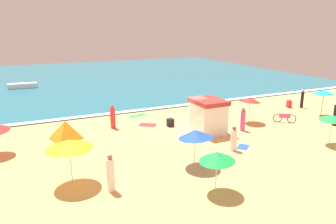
{
  "coord_description": "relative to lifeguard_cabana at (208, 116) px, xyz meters",
  "views": [
    {
      "loc": [
        -10.69,
        -19.8,
        7.48
      ],
      "look_at": [
        -0.42,
        2.24,
        0.8
      ],
      "focal_mm": 32.92,
      "sensor_mm": 36.0,
      "label": 1
    }
  ],
  "objects": [
    {
      "name": "beach_towel_3",
      "position": [
        -3.24,
        6.33,
        -1.26
      ],
      "size": [
        1.8,
        1.19,
        0.01
      ],
      "color": "green",
      "rests_on": "ground_plane"
    },
    {
      "name": "beach_tent",
      "position": [
        -9.69,
        2.91,
        -0.61
      ],
      "size": [
        2.49,
        2.65,
        1.3
      ],
      "color": "orange",
      "rests_on": "ground_plane"
    },
    {
      "name": "beach_towel_0",
      "position": [
        -3.4,
        3.46,
        -1.26
      ],
      "size": [
        1.62,
        1.51,
        0.01
      ],
      "color": "red",
      "rests_on": "ground_plane"
    },
    {
      "name": "beachgoer_6",
      "position": [
        12.07,
        2.3,
        -0.38
      ],
      "size": [
        0.31,
        0.31,
        1.81
      ],
      "color": "black",
      "rests_on": "ground_plane"
    },
    {
      "name": "beach_umbrella_1",
      "position": [
        -3.73,
        -4.61,
        0.62
      ],
      "size": [
        2.65,
        2.66,
        2.2
      ],
      "color": "silver",
      "rests_on": "ground_plane"
    },
    {
      "name": "beach_umbrella_0",
      "position": [
        -4.25,
        -7.51,
        0.53
      ],
      "size": [
        1.82,
        1.8,
        2.08
      ],
      "color": "silver",
      "rests_on": "ground_plane"
    },
    {
      "name": "beachgoer_1",
      "position": [
        -8.68,
        -5.35,
        -0.4
      ],
      "size": [
        0.48,
        0.48,
        1.85
      ],
      "color": "white",
      "rests_on": "ground_plane"
    },
    {
      "name": "beach_umbrella_7",
      "position": [
        4.36,
        0.65,
        0.64
      ],
      "size": [
        1.96,
        1.94,
        2.17
      ],
      "color": "silver",
      "rests_on": "ground_plane"
    },
    {
      "name": "wave_breaker_foam",
      "position": [
        -1.1,
        7.73,
        -1.16
      ],
      "size": [
        57.0,
        0.7,
        0.01
      ],
      "primitive_type": "cube",
      "color": "white",
      "rests_on": "ocean_water"
    },
    {
      "name": "small_boat_0",
      "position": [
        -12.26,
        24.1,
        -0.86
      ],
      "size": [
        3.45,
        1.26,
        0.61
      ],
      "color": "white",
      "rests_on": "ocean_water"
    },
    {
      "name": "beach_umbrella_4",
      "position": [
        5.98,
        -5.55,
        0.58
      ],
      "size": [
        1.76,
        1.74,
        2.07
      ],
      "color": "silver",
      "rests_on": "ground_plane"
    },
    {
      "name": "beachgoer_2",
      "position": [
        -1.92,
        2.37,
        -0.92
      ],
      "size": [
        0.48,
        0.48,
        0.83
      ],
      "color": "black",
      "rests_on": "ground_plane"
    },
    {
      "name": "lifeguard_cabana",
      "position": [
        0.0,
        0.0,
        0.0
      ],
      "size": [
        2.11,
        2.61,
        2.49
      ],
      "color": "white",
      "rests_on": "ground_plane"
    },
    {
      "name": "beachgoer_3",
      "position": [
        11.02,
        2.86,
        -0.88
      ],
      "size": [
        0.48,
        0.48,
        0.9
      ],
      "color": "red",
      "rests_on": "ground_plane"
    },
    {
      "name": "beach_towel_2",
      "position": [
        0.51,
        -3.52,
        -1.26
      ],
      "size": [
        1.24,
        1.18,
        0.01
      ],
      "color": "blue",
      "rests_on": "ground_plane"
    },
    {
      "name": "beach_umbrella_2",
      "position": [
        11.51,
        -0.38,
        0.83
      ],
      "size": [
        2.25,
        2.25,
        2.3
      ],
      "color": "#4C3823",
      "rests_on": "ground_plane"
    },
    {
      "name": "ground_plane",
      "position": [
        -1.1,
        1.43,
        -1.27
      ],
      "size": [
        60.0,
        60.0,
        0.0
      ],
      "primitive_type": "plane",
      "color": "#E5B26B"
    },
    {
      "name": "beach_umbrella_5",
      "position": [
        -10.26,
        -3.85,
        0.83
      ],
      "size": [
        2.31,
        2.31,
        2.32
      ],
      "color": "silver",
      "rests_on": "ground_plane"
    },
    {
      "name": "parked_bicycle",
      "position": [
        6.98,
        -0.6,
        -0.88
      ],
      "size": [
        1.48,
        1.15,
        0.76
      ],
      "color": "black",
      "rests_on": "ground_plane"
    },
    {
      "name": "beachgoer_5",
      "position": [
        -0.42,
        -3.71,
        -0.54
      ],
      "size": [
        0.53,
        0.53,
        1.58
      ],
      "color": "white",
      "rests_on": "ground_plane"
    },
    {
      "name": "ocean_water",
      "position": [
        -1.1,
        29.43,
        -1.22
      ],
      "size": [
        60.0,
        44.0,
        0.1
      ],
      "primitive_type": "cube",
      "color": "teal",
      "rests_on": "ground_plane"
    },
    {
      "name": "beachgoer_4",
      "position": [
        9.97,
        -2.89,
        -0.37
      ],
      "size": [
        0.45,
        0.45,
        1.91
      ],
      "color": "black",
      "rests_on": "ground_plane"
    },
    {
      "name": "beachgoer_8",
      "position": [
        -6.08,
        3.89,
        -0.42
      ],
      "size": [
        0.52,
        0.52,
        1.82
      ],
      "color": "red",
      "rests_on": "ground_plane"
    },
    {
      "name": "beachgoer_7",
      "position": [
        2.56,
        -0.81,
        -0.43
      ],
      "size": [
        0.5,
        0.5,
        1.77
      ],
      "color": "#D84CA5",
      "rests_on": "ground_plane"
    }
  ]
}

